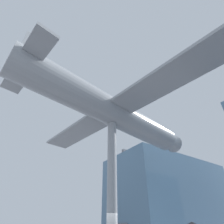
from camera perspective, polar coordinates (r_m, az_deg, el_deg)
name	(u,v)px	position (r m, az deg, el deg)	size (l,w,h in m)	color
glass_pavilion_left	(171,201)	(26.14, 18.72, -25.84)	(8.06, 15.88, 10.08)	slate
support_pylon_central	(112,185)	(10.14, 0.00, -22.86)	(0.54, 0.54, 7.59)	#999EA3
suspended_airplane	(115,114)	(12.15, 1.09, -0.52)	(15.77, 15.09, 3.32)	#93999E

